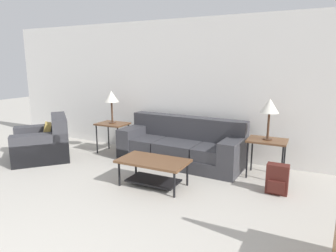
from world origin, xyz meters
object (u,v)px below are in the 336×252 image
Objects in this scene: coffee_table at (153,167)px; side_table_right at (267,144)px; armchair at (44,143)px; side_table_left at (113,126)px; backpack at (277,179)px; table_lamp_left at (111,97)px; couch at (181,147)px; table_lamp_right at (270,107)px.

side_table_right reaches higher than coffee_table.
armchair reaches higher than side_table_left.
side_table_left reaches higher than backpack.
armchair is at bearing -138.48° from table_lamp_left.
couch is 3.74× the size of side_table_right.
armchair is at bearing -160.03° from couch.
couch reaches higher than coffee_table.
side_table_left is at bearing -180.00° from table_lamp_right.
table_lamp_right is at bearing -1.17° from couch.
armchair is at bearing -167.64° from table_lamp_right.
table_lamp_right is (-0.00, 0.00, 0.58)m from side_table_right.
armchair is 4.06m from side_table_right.
coffee_table is 2.42× the size of backpack.
table_lamp_left is (-1.49, -0.03, 0.83)m from couch.
side_table_right is 0.58m from table_lamp_right.
side_table_right is (1.49, -0.03, 0.25)m from couch.
couch reaches higher than side_table_right.
side_table_left is (-1.55, 1.12, 0.25)m from coffee_table.
coffee_table is 2.08m from table_lamp_left.
armchair reaches higher than side_table_right.
backpack is at bearing -67.50° from side_table_right.
coffee_table is (0.06, -1.15, -0.00)m from couch.
backpack is at bearing 17.53° from coffee_table.
table_lamp_right reaches higher than backpack.
side_table_right is 0.72m from backpack.
side_table_left reaches higher than coffee_table.
table_lamp_left is (-1.55, 1.12, 0.83)m from coffee_table.
side_table_left is (-1.49, -0.03, 0.25)m from couch.
couch is 1.84m from backpack.
couch is at bearing 92.99° from coffee_table.
table_lamp_left is 2.98m from table_lamp_right.
side_table_right is 1.45× the size of backpack.
side_table_right is at bearing -0.00° from table_lamp_left.
table_lamp_right is 1.53× the size of backpack.
armchair is at bearing 174.41° from coffee_table.
side_table_right is at bearing -1.17° from couch.
coffee_table is at bearing -35.70° from table_lamp_left.
side_table_right is 0.95× the size of table_lamp_left.
table_lamp_left is at bearing 144.30° from coffee_table.
table_lamp_left is (0.98, 0.87, 0.84)m from armchair.
table_lamp_right is at bearing 38.01° from coffee_table.
armchair is 1.56m from table_lamp_left.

